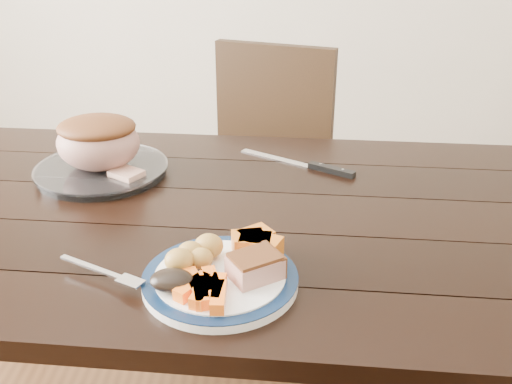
{
  "coord_description": "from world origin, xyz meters",
  "views": [
    {
      "loc": [
        0.12,
        -1.07,
        1.31
      ],
      "look_at": [
        0.08,
        -0.02,
        0.8
      ],
      "focal_mm": 40.0,
      "sensor_mm": 36.0,
      "label": 1
    }
  ],
  "objects_px": {
    "fork": "(106,273)",
    "roast_joint": "(98,143)",
    "chair_far": "(263,169)",
    "pork_slice": "(255,267)",
    "dinner_plate": "(220,280)",
    "serving_platter": "(102,171)",
    "dining_table": "(220,246)",
    "carving_knife": "(317,167)"
  },
  "relations": [
    {
      "from": "fork",
      "to": "roast_joint",
      "type": "distance_m",
      "value": 0.47
    },
    {
      "from": "chair_far",
      "to": "pork_slice",
      "type": "relative_size",
      "value": 11.52
    },
    {
      "from": "chair_far",
      "to": "dinner_plate",
      "type": "relative_size",
      "value": 3.54
    },
    {
      "from": "serving_platter",
      "to": "pork_slice",
      "type": "xyz_separation_m",
      "value": [
        0.39,
        -0.45,
        0.03
      ]
    },
    {
      "from": "dining_table",
      "to": "fork",
      "type": "xyz_separation_m",
      "value": [
        -0.16,
        -0.28,
        0.11
      ]
    },
    {
      "from": "chair_far",
      "to": "carving_knife",
      "type": "xyz_separation_m",
      "value": [
        0.15,
        -0.51,
        0.23
      ]
    },
    {
      "from": "serving_platter",
      "to": "carving_knife",
      "type": "xyz_separation_m",
      "value": [
        0.52,
        0.05,
        -0.0
      ]
    },
    {
      "from": "chair_far",
      "to": "carving_knife",
      "type": "relative_size",
      "value": 3.27
    },
    {
      "from": "dinner_plate",
      "to": "pork_slice",
      "type": "xyz_separation_m",
      "value": [
        0.06,
        -0.0,
        0.03
      ]
    },
    {
      "from": "dining_table",
      "to": "dinner_plate",
      "type": "height_order",
      "value": "dinner_plate"
    },
    {
      "from": "serving_platter",
      "to": "pork_slice",
      "type": "bearing_deg",
      "value": -49.31
    },
    {
      "from": "pork_slice",
      "to": "dining_table",
      "type": "bearing_deg",
      "value": 107.39
    },
    {
      "from": "chair_far",
      "to": "serving_platter",
      "type": "relative_size",
      "value": 3.03
    },
    {
      "from": "serving_platter",
      "to": "pork_slice",
      "type": "distance_m",
      "value": 0.59
    },
    {
      "from": "dinner_plate",
      "to": "serving_platter",
      "type": "height_order",
      "value": "serving_platter"
    },
    {
      "from": "chair_far",
      "to": "fork",
      "type": "height_order",
      "value": "chair_far"
    },
    {
      "from": "chair_far",
      "to": "fork",
      "type": "xyz_separation_m",
      "value": [
        -0.24,
        -1.01,
        0.25
      ]
    },
    {
      "from": "dinner_plate",
      "to": "roast_joint",
      "type": "xyz_separation_m",
      "value": [
        -0.33,
        0.44,
        0.07
      ]
    },
    {
      "from": "fork",
      "to": "roast_joint",
      "type": "xyz_separation_m",
      "value": [
        -0.14,
        0.45,
        0.06
      ]
    },
    {
      "from": "dinner_plate",
      "to": "serving_platter",
      "type": "relative_size",
      "value": 0.86
    },
    {
      "from": "chair_far",
      "to": "roast_joint",
      "type": "height_order",
      "value": "chair_far"
    },
    {
      "from": "pork_slice",
      "to": "roast_joint",
      "type": "xyz_separation_m",
      "value": [
        -0.39,
        0.45,
        0.04
      ]
    },
    {
      "from": "pork_slice",
      "to": "roast_joint",
      "type": "height_order",
      "value": "roast_joint"
    },
    {
      "from": "pork_slice",
      "to": "carving_knife",
      "type": "height_order",
      "value": "pork_slice"
    },
    {
      "from": "serving_platter",
      "to": "fork",
      "type": "bearing_deg",
      "value": -73.08
    },
    {
      "from": "chair_far",
      "to": "dinner_plate",
      "type": "bearing_deg",
      "value": 106.28
    },
    {
      "from": "dinner_plate",
      "to": "carving_knife",
      "type": "xyz_separation_m",
      "value": [
        0.19,
        0.5,
        -0.0
      ]
    },
    {
      "from": "pork_slice",
      "to": "chair_far",
      "type": "bearing_deg",
      "value": 90.79
    },
    {
      "from": "serving_platter",
      "to": "dinner_plate",
      "type": "bearing_deg",
      "value": -53.58
    },
    {
      "from": "carving_knife",
      "to": "roast_joint",
      "type": "bearing_deg",
      "value": -142.93
    },
    {
      "from": "chair_far",
      "to": "fork",
      "type": "distance_m",
      "value": 1.07
    },
    {
      "from": "dining_table",
      "to": "carving_knife",
      "type": "xyz_separation_m",
      "value": [
        0.22,
        0.22,
        0.1
      ]
    },
    {
      "from": "chair_far",
      "to": "roast_joint",
      "type": "relative_size",
      "value": 4.79
    },
    {
      "from": "carving_knife",
      "to": "fork",
      "type": "bearing_deg",
      "value": -96.04
    },
    {
      "from": "dining_table",
      "to": "roast_joint",
      "type": "relative_size",
      "value": 8.5
    },
    {
      "from": "dinner_plate",
      "to": "fork",
      "type": "relative_size",
      "value": 1.58
    },
    {
      "from": "serving_platter",
      "to": "dining_table",
      "type": "bearing_deg",
      "value": -29.44
    },
    {
      "from": "dining_table",
      "to": "serving_platter",
      "type": "distance_m",
      "value": 0.36
    },
    {
      "from": "pork_slice",
      "to": "dinner_plate",
      "type": "bearing_deg",
      "value": 175.24
    },
    {
      "from": "chair_far",
      "to": "pork_slice",
      "type": "distance_m",
      "value": 1.05
    },
    {
      "from": "chair_far",
      "to": "dinner_plate",
      "type": "distance_m",
      "value": 1.04
    },
    {
      "from": "serving_platter",
      "to": "carving_knife",
      "type": "relative_size",
      "value": 1.08
    }
  ]
}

